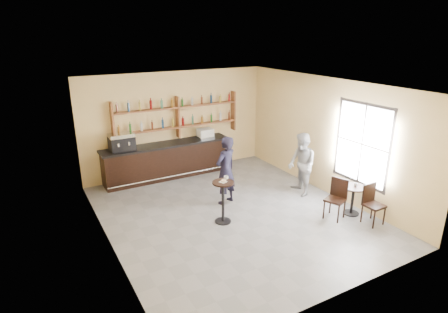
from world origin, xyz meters
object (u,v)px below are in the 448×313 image
pedestal_table (223,202)px  man_main (226,170)px  espresso_machine (122,142)px  patron_second (302,165)px  cafe_table (352,200)px  bar_counter (167,160)px  chair_west (335,199)px  chair_south (374,205)px  pastry_case (205,133)px

pedestal_table → man_main: bearing=57.1°
espresso_machine → patron_second: size_ratio=0.40×
man_main → cafe_table: man_main is taller
bar_counter → man_main: size_ratio=2.19×
espresso_machine → chair_west: (3.89, -4.54, -0.84)m
man_main → chair_south: 3.69m
cafe_table → pedestal_table: bearing=158.1°
pastry_case → patron_second: size_ratio=0.28×
pastry_case → man_main: bearing=-114.7°
pedestal_table → chair_south: pedestal_table is taller
espresso_machine → man_main: 3.23m
pedestal_table → chair_west: (2.46, -1.16, -0.02)m
pedestal_table → chair_west: 2.72m
man_main → patron_second: (2.10, -0.53, -0.04)m
man_main → chair_west: 2.81m
espresso_machine → patron_second: patron_second is taller
pastry_case → chair_south: bearing=-80.6°
patron_second → pastry_case: bearing=-141.7°
pastry_case → chair_south: 5.56m
bar_counter → chair_south: bar_counter is taller
man_main → cafe_table: 3.26m
pedestal_table → cafe_table: bearing=-21.9°
bar_counter → pastry_case: bearing=0.0°
chair_south → patron_second: patron_second is taller
pedestal_table → patron_second: size_ratio=0.59×
espresso_machine → man_main: size_ratio=0.38×
cafe_table → chair_south: 0.61m
man_main → chair_south: bearing=113.1°
cafe_table → chair_south: (0.05, -0.60, 0.11)m
bar_counter → patron_second: patron_second is taller
pedestal_table → patron_second: patron_second is taller
espresso_machine → pedestal_table: bearing=-69.1°
pedestal_table → man_main: (0.58, 0.89, 0.40)m
cafe_table → chair_south: chair_south is taller
man_main → espresso_machine: bearing=-70.6°
pastry_case → chair_south: (1.82, -5.19, -0.75)m
cafe_table → chair_west: size_ratio=0.75×
espresso_machine → chair_south: 6.92m
bar_counter → patron_second: (2.75, -3.03, 0.33)m
espresso_machine → cafe_table: espresso_machine is taller
bar_counter → cafe_table: bearing=-56.1°
pedestal_table → cafe_table: 3.25m
espresso_machine → patron_second: 5.12m
bar_counter → patron_second: size_ratio=2.30×
pedestal_table → chair_south: size_ratio=1.08×
chair_west → patron_second: (0.21, 1.52, 0.38)m
patron_second → chair_south: bearing=23.0°
patron_second → bar_counter: bearing=-124.8°
cafe_table → chair_west: (-0.55, 0.05, 0.13)m
cafe_table → bar_counter: bearing=123.9°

